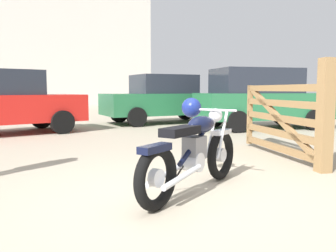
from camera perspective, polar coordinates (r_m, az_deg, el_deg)
ground_plane at (r=3.91m, az=1.93°, el=-11.45°), size 80.00×80.00×0.00m
vintage_motorcycle at (r=4.05m, az=4.20°, el=-3.68°), size 1.85×1.19×1.07m
timber_gate at (r=6.17m, az=18.87°, el=1.29°), size 0.73×2.50×1.60m
dark_sedan_left at (r=10.97m, az=14.60°, el=4.40°), size 4.15×2.39×1.78m
pale_sedan_back at (r=12.41m, az=-0.70°, el=4.36°), size 4.21×1.95×1.67m
industrial_building at (r=34.49m, az=-22.55°, el=13.02°), size 20.44×15.38×20.85m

